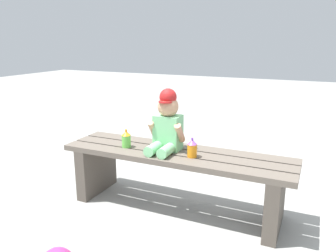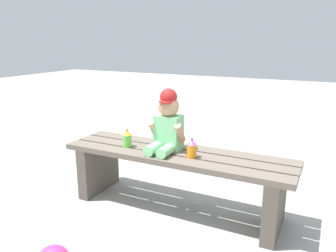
{
  "view_description": "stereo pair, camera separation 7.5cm",
  "coord_description": "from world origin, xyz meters",
  "px_view_note": "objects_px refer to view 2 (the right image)",
  "views": [
    {
      "loc": [
        0.8,
        -1.89,
        1.11
      ],
      "look_at": [
        -0.03,
        -0.05,
        0.58
      ],
      "focal_mm": 35.74,
      "sensor_mm": 36.0,
      "label": 1
    },
    {
      "loc": [
        0.87,
        -1.86,
        1.11
      ],
      "look_at": [
        -0.03,
        -0.05,
        0.58
      ],
      "focal_mm": 35.74,
      "sensor_mm": 36.0,
      "label": 2
    }
  ],
  "objects_px": {
    "park_bench": "(176,170)",
    "child_figure": "(167,124)",
    "sippy_cup_left": "(127,138)",
    "sippy_cup_right": "(192,148)"
  },
  "relations": [
    {
      "from": "child_figure",
      "to": "sippy_cup_right",
      "type": "relative_size",
      "value": 3.26
    },
    {
      "from": "sippy_cup_right",
      "to": "child_figure",
      "type": "bearing_deg",
      "value": 163.44
    },
    {
      "from": "child_figure",
      "to": "sippy_cup_left",
      "type": "xyz_separation_m",
      "value": [
        -0.27,
        -0.06,
        -0.12
      ]
    },
    {
      "from": "child_figure",
      "to": "sippy_cup_right",
      "type": "distance_m",
      "value": 0.24
    },
    {
      "from": "child_figure",
      "to": "sippy_cup_left",
      "type": "bearing_deg",
      "value": -167.85
    },
    {
      "from": "sippy_cup_left",
      "to": "child_figure",
      "type": "bearing_deg",
      "value": 12.15
    },
    {
      "from": "sippy_cup_left",
      "to": "park_bench",
      "type": "bearing_deg",
      "value": 8.57
    },
    {
      "from": "park_bench",
      "to": "child_figure",
      "type": "xyz_separation_m",
      "value": [
        -0.07,
        0.01,
        0.3
      ]
    },
    {
      "from": "park_bench",
      "to": "child_figure",
      "type": "height_order",
      "value": "child_figure"
    },
    {
      "from": "park_bench",
      "to": "sippy_cup_left",
      "type": "distance_m",
      "value": 0.39
    }
  ]
}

